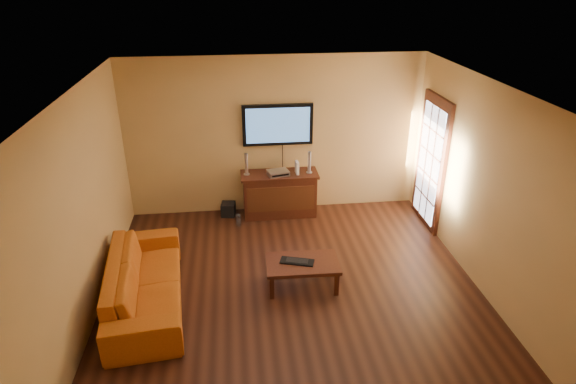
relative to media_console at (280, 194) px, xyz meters
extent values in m
plane|color=black|center=(-0.04, -2.24, -0.39)|extent=(5.00, 5.00, 0.00)
plane|color=tan|center=(-0.04, 0.26, 0.96)|extent=(5.00, 0.00, 5.00)
plane|color=tan|center=(-2.54, -2.24, 0.96)|extent=(0.00, 5.00, 5.00)
plane|color=tan|center=(2.46, -2.24, 0.96)|extent=(0.00, 5.00, 5.00)
plane|color=white|center=(-0.04, -2.24, 2.31)|extent=(5.00, 5.00, 0.00)
cube|color=#36150C|center=(2.42, -0.54, 0.66)|extent=(0.06, 1.02, 2.22)
cube|color=white|center=(2.38, -0.54, 0.66)|extent=(0.01, 0.79, 1.89)
cube|color=#36150C|center=(0.00, 0.01, -0.02)|extent=(1.23, 0.46, 0.73)
cube|color=#331709|center=(0.00, -0.23, 0.01)|extent=(1.14, 0.02, 0.44)
cube|color=#36150C|center=(0.00, 0.01, 0.36)|extent=(1.31, 0.50, 0.04)
cube|color=black|center=(0.00, 0.21, 1.17)|extent=(1.18, 0.07, 0.70)
cube|color=#487BBC|center=(0.00, 0.17, 1.17)|extent=(1.06, 0.01, 0.59)
cube|color=#36150C|center=(0.09, -2.13, -0.03)|extent=(0.99, 0.61, 0.05)
cube|color=#36150C|center=(-0.34, -2.35, -0.22)|extent=(0.06, 0.06, 0.33)
cube|color=#36150C|center=(0.51, -2.37, -0.22)|extent=(0.06, 0.06, 0.33)
cube|color=#36150C|center=(-0.33, -1.89, -0.22)|extent=(0.06, 0.06, 0.33)
cube|color=#36150C|center=(0.52, -1.91, -0.22)|extent=(0.06, 0.06, 0.33)
imported|color=#BE5A15|center=(-1.95, -2.24, 0.05)|extent=(0.88, 2.28, 0.87)
cylinder|color=silver|center=(-0.55, 0.02, 0.39)|extent=(0.10, 0.10, 0.02)
cylinder|color=silver|center=(-0.55, 0.02, 0.58)|extent=(0.06, 0.06, 0.36)
cylinder|color=silver|center=(0.51, -0.02, 0.39)|extent=(0.10, 0.10, 0.02)
cylinder|color=silver|center=(0.51, -0.02, 0.58)|extent=(0.06, 0.06, 0.36)
cube|color=silver|center=(-0.03, -0.05, 0.42)|extent=(0.39, 0.32, 0.08)
cube|color=white|center=(0.30, -0.03, 0.49)|extent=(0.06, 0.16, 0.22)
cube|color=black|center=(-0.89, 0.05, -0.27)|extent=(0.26, 0.26, 0.23)
cylinder|color=white|center=(-0.73, -0.34, -0.29)|extent=(0.08, 0.08, 0.20)
sphere|color=white|center=(-0.73, -0.34, -0.18)|extent=(0.04, 0.04, 0.04)
cube|color=black|center=(0.02, -2.12, 0.01)|extent=(0.48, 0.29, 0.02)
cube|color=black|center=(0.02, -2.12, 0.02)|extent=(0.31, 0.20, 0.01)
camera|label=1|loc=(-0.73, -7.46, 3.57)|focal=30.00mm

